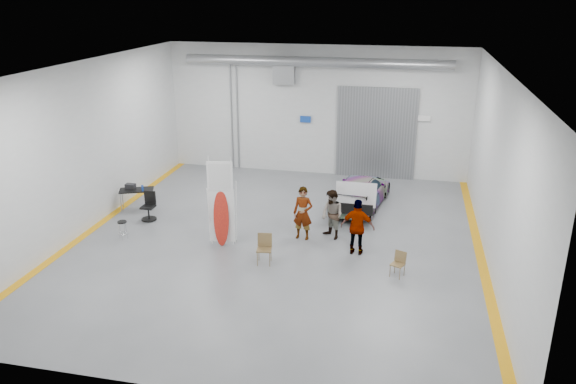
% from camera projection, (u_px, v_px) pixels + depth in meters
% --- Properties ---
extents(ground, '(16.00, 16.00, 0.00)m').
position_uv_depth(ground, '(277.00, 241.00, 19.62)').
color(ground, '#5B5E63').
rests_on(ground, ground).
extents(room_shell, '(14.02, 16.18, 6.01)m').
position_uv_depth(room_shell, '(297.00, 114.00, 20.23)').
color(room_shell, silver).
rests_on(room_shell, ground).
extents(sedan_car, '(2.45, 4.62, 1.28)m').
position_uv_depth(sedan_car, '(360.00, 191.00, 22.60)').
color(sedan_car, silver).
rests_on(sedan_car, ground).
extents(person_a, '(0.74, 0.53, 1.91)m').
position_uv_depth(person_a, '(303.00, 213.00, 19.54)').
color(person_a, '#90604F').
rests_on(person_a, ground).
extents(person_b, '(1.09, 1.07, 1.77)m').
position_uv_depth(person_b, '(332.00, 215.00, 19.60)').
color(person_b, teal).
rests_on(person_b, ground).
extents(person_c, '(1.15, 0.54, 1.92)m').
position_uv_depth(person_c, '(358.00, 227.00, 18.38)').
color(person_c, brown).
rests_on(person_c, ground).
extents(surfboard_display, '(0.89, 0.32, 3.17)m').
position_uv_depth(surfboard_display, '(220.00, 210.00, 18.94)').
color(surfboard_display, white).
rests_on(surfboard_display, ground).
extents(folding_chair_near, '(0.52, 0.54, 0.97)m').
position_uv_depth(folding_chair_near, '(264.00, 255.00, 17.95)').
color(folding_chair_near, brown).
rests_on(folding_chair_near, ground).
extents(folding_chair_far, '(0.49, 0.52, 0.79)m').
position_uv_depth(folding_chair_far, '(397.00, 269.00, 17.15)').
color(folding_chair_far, brown).
rests_on(folding_chair_far, ground).
extents(shop_stool, '(0.34, 0.34, 0.66)m').
position_uv_depth(shop_stool, '(123.00, 230.00, 19.72)').
color(shop_stool, black).
rests_on(shop_stool, ground).
extents(work_table, '(1.46, 1.10, 1.07)m').
position_uv_depth(work_table, '(135.00, 189.00, 22.24)').
color(work_table, gray).
rests_on(work_table, ground).
extents(office_chair, '(0.58, 0.58, 1.08)m').
position_uv_depth(office_chair, '(149.00, 208.00, 21.33)').
color(office_chair, black).
rests_on(office_chair, ground).
extents(trunk_lid, '(1.49, 0.90, 0.04)m').
position_uv_depth(trunk_lid, '(356.00, 192.00, 20.58)').
color(trunk_lid, silver).
rests_on(trunk_lid, sedan_car).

